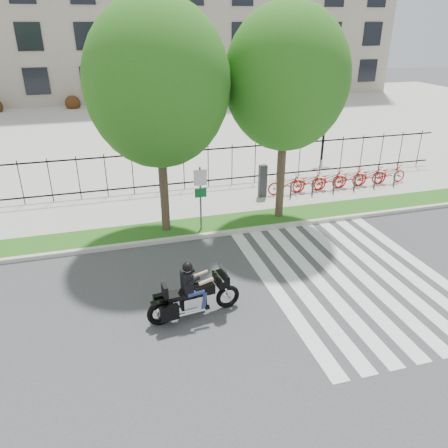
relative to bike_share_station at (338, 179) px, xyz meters
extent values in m
plane|color=#3D3D40|center=(-8.33, -7.20, -0.64)|extent=(120.00, 120.00, 0.00)
cube|color=#B9B6AE|center=(-8.33, -3.10, -0.57)|extent=(60.00, 0.20, 0.15)
cube|color=#225415|center=(-8.33, -2.25, -0.57)|extent=(60.00, 1.50, 0.15)
cube|color=#A7A49C|center=(-8.33, 0.25, -0.57)|extent=(60.00, 3.50, 0.15)
cube|color=#A7A49C|center=(-8.33, 17.80, -0.59)|extent=(80.00, 34.00, 0.10)
cylinder|color=black|center=(1.67, 4.80, 1.36)|extent=(0.14, 0.14, 4.00)
cylinder|color=black|center=(1.67, 4.80, 3.26)|extent=(0.06, 0.70, 0.70)
sphere|color=white|center=(1.32, 4.80, 3.36)|extent=(0.36, 0.36, 0.36)
sphere|color=white|center=(2.02, 4.80, 3.36)|extent=(0.36, 0.36, 0.36)
cylinder|color=#3E2C21|center=(-8.71, -2.25, 1.48)|extent=(0.32, 0.32, 3.94)
ellipsoid|color=#176116|center=(-8.71, -2.25, 4.95)|extent=(4.98, 4.98, 5.73)
cylinder|color=#3E2C21|center=(-3.98, -2.25, 1.55)|extent=(0.32, 0.32, 4.09)
ellipsoid|color=#176116|center=(-3.98, -2.25, 4.98)|extent=(4.61, 4.61, 5.30)
cube|color=#2D2D33|center=(-3.88, 0.00, 0.26)|extent=(0.35, 0.25, 1.50)
imported|color=#B11910|center=(-2.68, 0.00, 0.00)|extent=(1.85, 0.65, 0.97)
cylinder|color=#2D2D33|center=(-2.68, -0.50, -0.14)|extent=(0.08, 0.08, 0.70)
imported|color=#B11910|center=(-1.58, 0.00, 0.00)|extent=(1.85, 0.65, 0.97)
cylinder|color=#2D2D33|center=(-1.58, -0.50, -0.14)|extent=(0.08, 0.08, 0.70)
imported|color=#B11910|center=(-0.48, 0.00, 0.00)|extent=(1.85, 0.65, 0.97)
cylinder|color=#2D2D33|center=(-0.48, -0.50, -0.14)|extent=(0.08, 0.08, 0.70)
imported|color=#B11910|center=(0.62, 0.00, 0.00)|extent=(1.85, 0.65, 0.97)
cylinder|color=#2D2D33|center=(0.62, -0.50, -0.14)|extent=(0.08, 0.08, 0.70)
imported|color=#B11910|center=(1.72, 0.00, 0.00)|extent=(1.85, 0.65, 0.97)
cylinder|color=#2D2D33|center=(1.72, -0.50, -0.14)|extent=(0.08, 0.08, 0.70)
imported|color=#B11910|center=(2.82, 0.00, 0.00)|extent=(1.85, 0.65, 0.97)
cylinder|color=#2D2D33|center=(2.82, -0.50, -0.14)|extent=(0.08, 0.08, 0.70)
cylinder|color=#59595B|center=(-7.39, -2.60, 0.76)|extent=(0.07, 0.07, 2.50)
cube|color=white|center=(-7.39, -2.64, 1.61)|extent=(0.50, 0.03, 0.60)
cube|color=#0C6626|center=(-7.39, -2.64, 1.01)|extent=(0.45, 0.03, 0.35)
torus|color=black|center=(-7.81, -7.65, -0.29)|extent=(0.73, 0.22, 0.72)
torus|color=black|center=(-9.77, -7.90, -0.29)|extent=(0.77, 0.25, 0.76)
cube|color=black|center=(-8.02, -7.68, 0.35)|extent=(0.38, 0.61, 0.31)
cube|color=#26262B|center=(-7.95, -7.67, 0.59)|extent=(0.22, 0.54, 0.32)
cube|color=silver|center=(-8.84, -7.78, -0.17)|extent=(0.66, 0.43, 0.42)
cube|color=black|center=(-8.53, -7.74, 0.17)|extent=(0.61, 0.42, 0.27)
cube|color=black|center=(-9.21, -7.83, 0.15)|extent=(0.77, 0.46, 0.15)
cube|color=black|center=(-9.62, -7.88, 0.38)|extent=(0.15, 0.36, 0.35)
cube|color=black|center=(-9.58, -8.19, -0.12)|extent=(0.54, 0.23, 0.42)
cube|color=black|center=(-9.66, -7.57, -0.12)|extent=(0.54, 0.23, 0.42)
cube|color=black|center=(-9.00, -7.80, 0.53)|extent=(0.30, 0.44, 0.54)
sphere|color=tan|center=(-8.97, -7.80, 0.92)|extent=(0.24, 0.24, 0.24)
sphere|color=black|center=(-8.97, -7.80, 0.96)|extent=(0.28, 0.28, 0.28)
camera|label=1|loc=(-10.80, -17.67, 6.86)|focal=35.00mm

